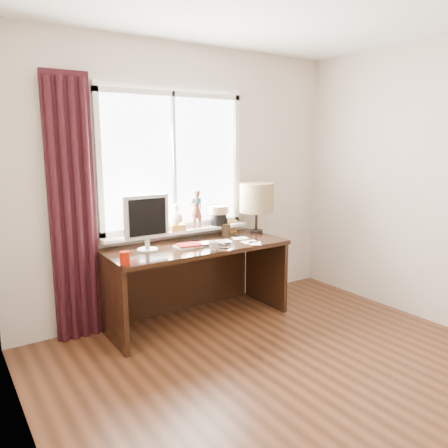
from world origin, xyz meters
TOP-DOWN VIEW (x-y plane):
  - floor at (0.00, 0.00)m, footprint 3.50×4.00m
  - wall_back at (0.00, 2.00)m, footprint 3.50×0.00m
  - wall_left at (-1.75, 0.00)m, footprint 0.00×4.00m
  - laptop at (0.05, 1.55)m, footprint 0.36×0.27m
  - mug at (-0.09, 1.36)m, footprint 0.12×0.12m
  - red_cup at (-0.90, 1.37)m, footprint 0.08×0.08m
  - window at (-0.13, 1.95)m, footprint 1.52×0.22m
  - curtain at (-1.13, 1.91)m, footprint 0.38×0.09m
  - desk at (-0.10, 1.73)m, footprint 1.70×0.70m
  - monitor at (-0.57, 1.68)m, footprint 0.40×0.18m
  - notebook_stack at (-0.22, 1.58)m, footprint 0.24×0.18m
  - brush_holder at (0.35, 1.81)m, footprint 0.09×0.09m
  - icon_frame at (0.49, 1.90)m, footprint 0.10×0.04m
  - table_lamp at (0.69, 1.75)m, footprint 0.35×0.35m
  - loose_papers at (0.38, 1.48)m, footprint 0.18×0.41m
  - desk_cables at (0.14, 1.59)m, footprint 0.57×0.46m

SIDE VIEW (x-z plane):
  - floor at x=0.00m, z-range 0.00..0.00m
  - desk at x=-0.10m, z-range 0.13..0.88m
  - loose_papers at x=0.38m, z-range 0.75..0.75m
  - desk_cables at x=0.14m, z-range 0.75..0.76m
  - laptop at x=0.05m, z-range 0.75..0.78m
  - notebook_stack at x=-0.22m, z-range 0.75..0.78m
  - mug at x=-0.09m, z-range 0.75..0.84m
  - red_cup at x=-0.90m, z-range 0.75..0.85m
  - brush_holder at x=0.35m, z-range 0.69..0.94m
  - icon_frame at x=0.49m, z-range 0.75..0.88m
  - monitor at x=-0.57m, z-range 0.78..1.27m
  - table_lamp at x=0.69m, z-range 0.85..1.37m
  - curtain at x=-1.13m, z-range -0.01..2.24m
  - wall_back at x=0.00m, z-range 0.00..2.60m
  - wall_left at x=-1.75m, z-range 0.00..2.60m
  - window at x=-0.13m, z-range 0.61..2.01m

